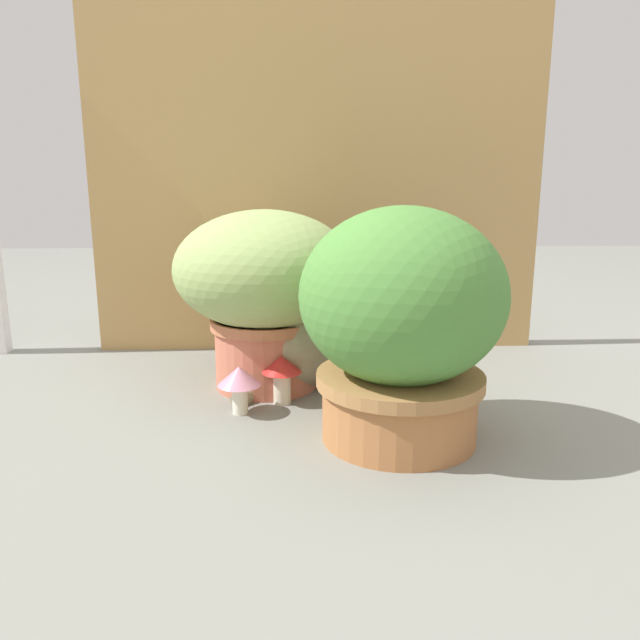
{
  "coord_description": "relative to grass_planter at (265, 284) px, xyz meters",
  "views": [
    {
      "loc": [
        0.01,
        -1.22,
        0.48
      ],
      "look_at": [
        0.06,
        0.07,
        0.18
      ],
      "focal_mm": 34.99,
      "sensor_mm": 36.0,
      "label": 1
    }
  ],
  "objects": [
    {
      "name": "ground_plane",
      "position": [
        0.06,
        -0.17,
        -0.24
      ],
      "size": [
        6.0,
        6.0,
        0.0
      ],
      "primitive_type": "plane",
      "color": "gray"
    },
    {
      "name": "mushroom_ornament_pink",
      "position": [
        -0.05,
        -0.17,
        -0.17
      ],
      "size": [
        0.09,
        0.09,
        0.1
      ],
      "color": "silver",
      "rests_on": "ground"
    },
    {
      "name": "leafy_planter",
      "position": [
        0.26,
        -0.31,
        -0.01
      ],
      "size": [
        0.37,
        0.37,
        0.43
      ],
      "color": "#AD6D3E",
      "rests_on": "ground"
    },
    {
      "name": "cardboard_backdrop",
      "position": [
        0.13,
        0.33,
        0.23
      ],
      "size": [
        1.22,
        0.03,
        0.94
      ],
      "primitive_type": "cube",
      "color": "tan",
      "rests_on": "ground"
    },
    {
      "name": "cat",
      "position": [
        0.11,
        0.02,
        -0.12
      ],
      "size": [
        0.33,
        0.32,
        0.32
      ],
      "color": "gray",
      "rests_on": "ground"
    },
    {
      "name": "grass_planter",
      "position": [
        0.0,
        0.0,
        0.0
      ],
      "size": [
        0.41,
        0.41,
        0.41
      ],
      "color": "#C26A50",
      "rests_on": "ground"
    },
    {
      "name": "mushroom_ornament_red",
      "position": [
        0.04,
        -0.12,
        -0.17
      ],
      "size": [
        0.09,
        0.09,
        0.11
      ],
      "color": "beige",
      "rests_on": "ground"
    }
  ]
}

